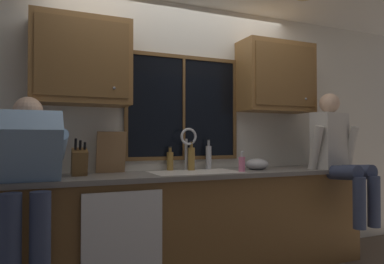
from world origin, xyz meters
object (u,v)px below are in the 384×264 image
at_px(person_standing, 27,179).
at_px(soap_dispenser, 242,164).
at_px(bottle_tall_clear, 209,157).
at_px(cutting_board, 111,152).
at_px(bottle_amber_small, 170,161).
at_px(mixing_bowl, 257,164).
at_px(bottle_green_glass, 191,158).
at_px(person_sitting_on_counter, 337,150).
at_px(knife_block, 79,162).

bearing_deg(person_standing, soap_dispenser, 5.22).
bearing_deg(bottle_tall_clear, soap_dispenser, -65.68).
xyz_separation_m(cutting_board, bottle_tall_clear, (0.95, 0.01, -0.06)).
height_order(cutting_board, bottle_amber_small, cutting_board).
bearing_deg(mixing_bowl, bottle_green_glass, 166.02).
bearing_deg(person_standing, person_sitting_on_counter, 0.57).
height_order(person_sitting_on_counter, soap_dispenser, person_sitting_on_counter).
relative_size(soap_dispenser, bottle_tall_clear, 0.63).
relative_size(knife_block, bottle_tall_clear, 1.08).
xyz_separation_m(cutting_board, mixing_bowl, (1.37, -0.20, -0.13)).
relative_size(person_standing, person_sitting_on_counter, 1.21).
bearing_deg(cutting_board, mixing_bowl, -8.51).
relative_size(cutting_board, soap_dispenser, 1.96).
distance_m(person_standing, bottle_amber_small, 1.33).
bearing_deg(mixing_bowl, knife_block, 178.72).
relative_size(person_standing, bottle_amber_small, 6.72).
bearing_deg(bottle_tall_clear, mixing_bowl, -27.23).
bearing_deg(bottle_tall_clear, person_sitting_on_counter, -22.75).
relative_size(person_sitting_on_counter, bottle_amber_small, 5.54).
height_order(mixing_bowl, bottle_green_glass, bottle_green_glass).
height_order(person_standing, knife_block, person_standing).
xyz_separation_m(person_standing, soap_dispenser, (1.77, 0.16, 0.04)).
relative_size(soap_dispenser, bottle_green_glass, 0.67).
bearing_deg(cutting_board, bottle_tall_clear, 0.58).
height_order(knife_block, bottle_tall_clear, knife_block).
distance_m(soap_dispenser, bottle_tall_clear, 0.40).
distance_m(knife_block, bottle_green_glass, 1.03).
bearing_deg(person_standing, bottle_green_glass, 18.22).
relative_size(bottle_tall_clear, bottle_amber_small, 1.30).
relative_size(bottle_green_glass, bottle_amber_small, 1.24).
height_order(person_sitting_on_counter, bottle_amber_small, person_sitting_on_counter).
xyz_separation_m(cutting_board, bottle_green_glass, (0.74, -0.05, -0.06)).
distance_m(cutting_board, mixing_bowl, 1.39).
bearing_deg(person_sitting_on_counter, knife_block, 172.56).
height_order(knife_block, soap_dispenser, knife_block).
xyz_separation_m(person_standing, bottle_green_glass, (1.40, 0.46, 0.09)).
bearing_deg(knife_block, bottle_green_glass, 6.61).
relative_size(bottle_green_glass, bottle_tall_clear, 0.95).
height_order(person_standing, bottle_tall_clear, person_standing).
height_order(mixing_bowl, soap_dispenser, soap_dispenser).
bearing_deg(soap_dispenser, mixing_bowl, 29.34).
relative_size(knife_block, bottle_green_glass, 1.14).
xyz_separation_m(person_standing, mixing_bowl, (2.03, 0.31, 0.02)).
height_order(person_standing, mixing_bowl, person_standing).
xyz_separation_m(cutting_board, soap_dispenser, (1.11, -0.35, -0.11)).
height_order(person_sitting_on_counter, bottle_tall_clear, person_sitting_on_counter).
height_order(person_sitting_on_counter, bottle_green_glass, person_sitting_on_counter).
bearing_deg(mixing_bowl, person_standing, -171.44).
xyz_separation_m(person_standing, person_sitting_on_counter, (2.78, 0.03, 0.15)).
height_order(person_standing, cutting_board, person_standing).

